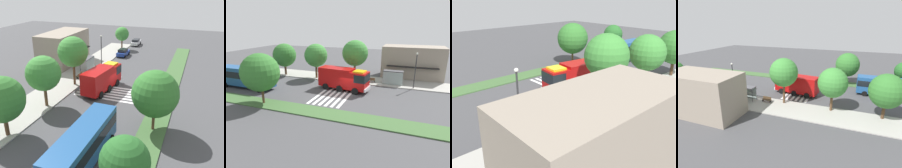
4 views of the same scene
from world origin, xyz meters
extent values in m
plane|color=#424244|center=(0.00, 0.00, 0.00)|extent=(120.00, 120.00, 0.00)
cube|color=#9E9B93|center=(0.00, 8.98, 0.07)|extent=(60.00, 5.73, 0.14)
cube|color=#3D6033|center=(0.00, -7.61, 0.07)|extent=(60.00, 3.00, 0.14)
cube|color=silver|center=(-3.90, 0.00, 0.01)|extent=(0.45, 11.00, 0.01)
cube|color=silver|center=(-3.00, 0.00, 0.01)|extent=(0.45, 11.00, 0.01)
cube|color=silver|center=(-2.10, 0.00, 0.01)|extent=(0.45, 11.00, 0.01)
cube|color=silver|center=(-1.20, 0.00, 0.01)|extent=(0.45, 11.00, 0.01)
cube|color=silver|center=(-0.30, 0.00, 0.01)|extent=(0.45, 11.00, 0.01)
cube|color=silver|center=(0.60, 0.00, 0.01)|extent=(0.45, 11.00, 0.01)
cube|color=#A50C0C|center=(1.78, 1.67, 1.97)|extent=(2.80, 2.86, 2.85)
cube|color=#A50C0C|center=(-2.37, 2.18, 2.13)|extent=(6.12, 3.27, 3.16)
cube|color=black|center=(2.15, 1.63, 2.54)|extent=(2.11, 2.80, 1.25)
cube|color=silver|center=(3.13, 1.51, 0.80)|extent=(0.55, 2.59, 0.50)
cube|color=yellow|center=(1.78, 1.67, 3.52)|extent=(1.96, 2.00, 0.24)
cylinder|color=black|center=(1.69, 2.98, 0.55)|extent=(1.13, 0.43, 1.10)
cylinder|color=black|center=(1.38, 0.42, 0.55)|extent=(1.13, 0.43, 1.10)
cylinder|color=black|center=(-3.66, 3.64, 0.55)|extent=(1.13, 0.43, 1.10)
cylinder|color=black|center=(-3.98, 1.08, 0.55)|extent=(1.13, 0.43, 1.10)
cylinder|color=black|center=(-1.05, 3.32, 0.55)|extent=(1.13, 0.43, 1.10)
cylinder|color=black|center=(-1.36, 0.76, 0.55)|extent=(1.13, 0.43, 1.10)
cube|color=navy|center=(18.78, 4.91, 0.70)|extent=(4.30, 2.04, 0.76)
cube|color=black|center=(18.57, 4.92, 1.39)|extent=(2.43, 1.74, 0.61)
cylinder|color=black|center=(20.21, 5.79, 0.32)|extent=(0.65, 0.25, 0.64)
cylinder|color=black|center=(20.14, 3.92, 0.32)|extent=(0.65, 0.25, 0.64)
cylinder|color=black|center=(17.43, 5.90, 0.32)|extent=(0.65, 0.25, 0.64)
cylinder|color=black|center=(17.35, 4.03, 0.32)|extent=(0.65, 0.25, 0.64)
cube|color=silver|center=(30.26, 4.91, 0.69)|extent=(4.57, 1.81, 0.75)
cube|color=black|center=(30.03, 4.91, 1.37)|extent=(2.56, 1.58, 0.59)
cylinder|color=black|center=(31.75, 5.81, 0.32)|extent=(0.64, 0.23, 0.64)
cylinder|color=black|center=(31.77, 4.04, 0.32)|extent=(0.64, 0.23, 0.64)
cylinder|color=black|center=(28.75, 5.78, 0.32)|extent=(0.64, 0.23, 0.64)
cylinder|color=black|center=(28.77, 4.01, 0.32)|extent=(0.64, 0.23, 0.64)
cube|color=navy|center=(-17.38, -2.75, 2.05)|extent=(10.65, 2.64, 3.10)
cube|color=black|center=(-17.38, -2.75, 2.42)|extent=(10.44, 2.69, 1.12)
cylinder|color=black|center=(-13.67, -4.06, 0.50)|extent=(1.00, 0.31, 1.00)
cylinder|color=black|center=(-13.65, -1.51, 0.50)|extent=(1.00, 0.31, 1.00)
cube|color=#4C4C51|center=(6.44, 8.12, 2.54)|extent=(3.50, 1.40, 0.12)
cube|color=#8C9E99|center=(6.44, 7.46, 1.34)|extent=(3.50, 0.08, 2.40)
cylinder|color=#333338|center=(4.74, 8.77, 1.34)|extent=(0.08, 0.08, 2.40)
cylinder|color=#333338|center=(8.14, 8.77, 1.34)|extent=(0.08, 0.08, 2.40)
cube|color=#4C3823|center=(2.44, 7.83, 0.55)|extent=(1.60, 0.50, 0.08)
cube|color=#4C3823|center=(2.44, 7.61, 0.82)|extent=(1.60, 0.06, 0.45)
cube|color=black|center=(1.72, 7.83, 0.33)|extent=(0.08, 0.45, 0.37)
cube|color=black|center=(3.16, 7.83, 0.33)|extent=(0.08, 0.45, 0.37)
cylinder|color=#2D2D30|center=(10.08, 6.71, 3.03)|extent=(0.16, 0.16, 5.78)
sphere|color=white|center=(10.08, 6.71, 6.10)|extent=(0.36, 0.36, 0.36)
cube|color=gray|center=(9.55, 14.82, 3.23)|extent=(11.90, 5.95, 6.45)
cube|color=black|center=(9.55, 11.44, 2.80)|extent=(9.52, 0.80, 0.16)
cylinder|color=#47301E|center=(-16.16, 7.11, 1.40)|extent=(0.46, 0.46, 2.53)
sphere|color=#2D6B28|center=(-16.16, 7.11, 4.39)|extent=(4.91, 4.91, 4.91)
cylinder|color=#513823|center=(-8.69, 7.11, 1.63)|extent=(0.42, 0.42, 2.98)
sphere|color=#387F33|center=(-8.69, 7.11, 4.74)|extent=(4.61, 4.61, 4.61)
cylinder|color=#513823|center=(-0.59, 7.11, 2.03)|extent=(0.39, 0.39, 3.78)
sphere|color=#387F33|center=(-0.59, 7.11, 5.59)|extent=(4.78, 4.78, 4.78)
cylinder|color=#47301E|center=(24.64, 7.11, 1.42)|extent=(0.35, 0.35, 2.55)
sphere|color=#387F33|center=(24.64, 7.11, 3.89)|extent=(3.41, 3.41, 3.41)
sphere|color=#235B23|center=(-20.67, -7.61, 4.10)|extent=(3.66, 3.66, 3.66)
cylinder|color=#513823|center=(-9.64, -7.61, 1.42)|extent=(0.33, 0.33, 2.56)
sphere|color=#2D6B28|center=(-9.64, -7.61, 4.52)|extent=(5.19, 5.19, 5.19)
camera|label=1|loc=(-33.96, -11.50, 15.51)|focal=39.72mm
camera|label=2|loc=(9.04, -27.80, 10.76)|focal=31.25mm
camera|label=3|loc=(19.86, 23.41, 11.86)|focal=40.39mm
camera|label=4|loc=(-12.33, 34.79, 13.65)|focal=30.12mm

